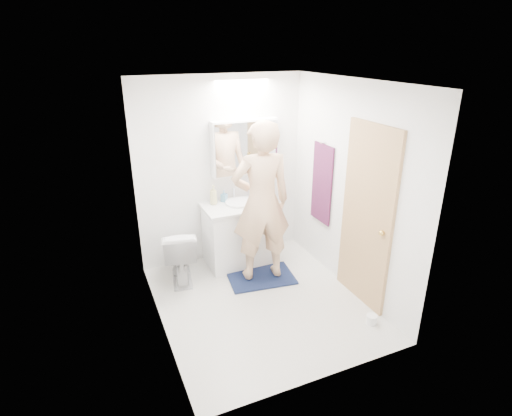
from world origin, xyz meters
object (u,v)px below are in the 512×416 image
vanity_cabinet (241,235)px  medicine_cabinet (245,147)px  soap_bottle_a (213,195)px  person (261,202)px  toilet_paper_roll (371,319)px  toilet (180,254)px  soap_bottle_b (224,196)px  toothbrush_cup (253,194)px

vanity_cabinet → medicine_cabinet: 1.14m
vanity_cabinet → medicine_cabinet: (0.16, 0.21, 1.11)m
soap_bottle_a → person: bearing=-59.9°
vanity_cabinet → toilet_paper_roll: bearing=-66.8°
toilet → vanity_cabinet: bearing=-161.9°
toilet → soap_bottle_b: (0.69, 0.30, 0.55)m
vanity_cabinet → toilet: bearing=-172.3°
toilet → toothbrush_cup: 1.24m
vanity_cabinet → soap_bottle_b: size_ratio=5.87×
toilet → soap_bottle_a: size_ratio=2.79×
medicine_cabinet → soap_bottle_a: bearing=-172.6°
vanity_cabinet → soap_bottle_b: bearing=130.1°
soap_bottle_b → toilet_paper_roll: soap_bottle_b is taller
medicine_cabinet → toilet_paper_roll: size_ratio=8.00×
toothbrush_cup → toilet_paper_roll: 2.16m
medicine_cabinet → soap_bottle_b: medicine_cabinet is taller
soap_bottle_b → toilet_paper_roll: bearing=-65.0°
person → soap_bottle_a: person is taller
vanity_cabinet → person: bearing=-81.9°
vanity_cabinet → toothbrush_cup: size_ratio=9.00×
person → toilet_paper_roll: size_ratio=17.53×
vanity_cabinet → person: (0.07, -0.50, 0.62)m
medicine_cabinet → soap_bottle_a: (-0.46, -0.06, -0.56)m
medicine_cabinet → toothbrush_cup: (0.09, -0.05, -0.63)m
soap_bottle_a → soap_bottle_b: size_ratio=1.63×
vanity_cabinet → medicine_cabinet: medicine_cabinet is taller
toothbrush_cup → medicine_cabinet: bearing=151.8°
soap_bottle_b → toilet_paper_roll: 2.32m
medicine_cabinet → toilet: bearing=-162.0°
toilet → person: 1.19m
medicine_cabinet → toilet_paper_roll: bearing=-73.1°
toilet → soap_bottle_a: soap_bottle_a is taller
soap_bottle_a → vanity_cabinet: bearing=-26.3°
toothbrush_cup → toilet_paper_roll: bearing=-75.3°
person → medicine_cabinet: bearing=-89.6°
person → toothbrush_cup: (0.18, 0.66, -0.15)m
toothbrush_cup → vanity_cabinet: bearing=-147.5°
medicine_cabinet → soap_bottle_b: 0.68m
soap_bottle_a → toilet_paper_roll: soap_bottle_a is taller
toilet → soap_bottle_b: size_ratio=4.55×
soap_bottle_b → toilet_paper_roll: (0.91, -1.96, -0.85)m
toothbrush_cup → toilet_paper_roll: (0.51, -1.94, -0.82)m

